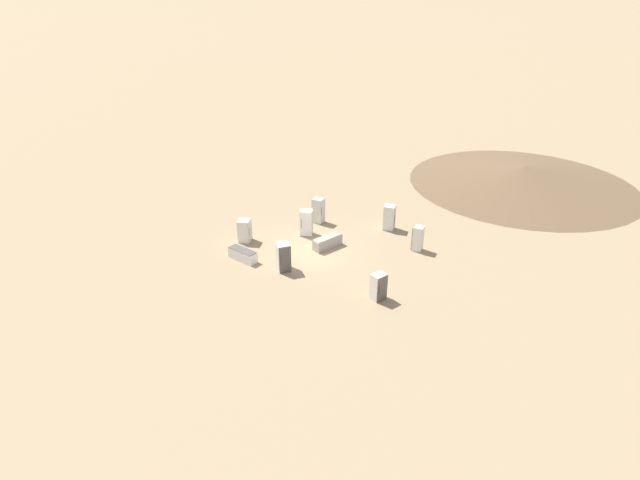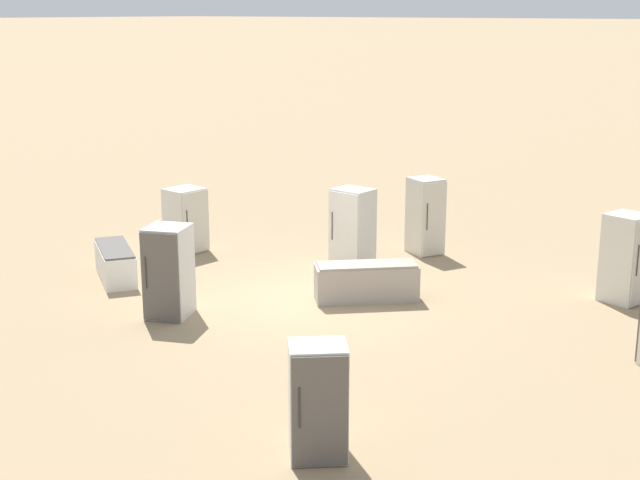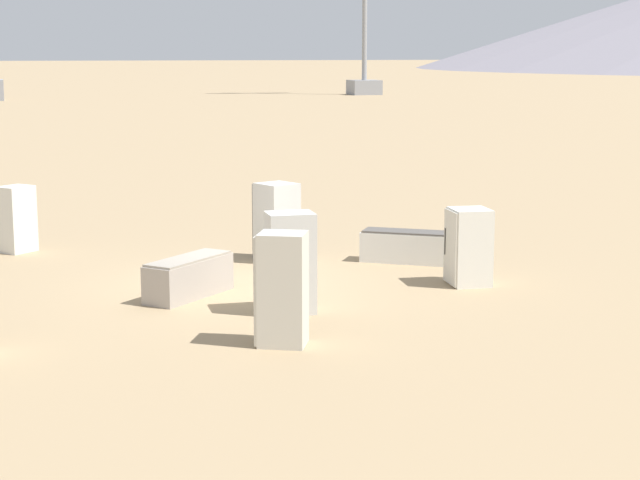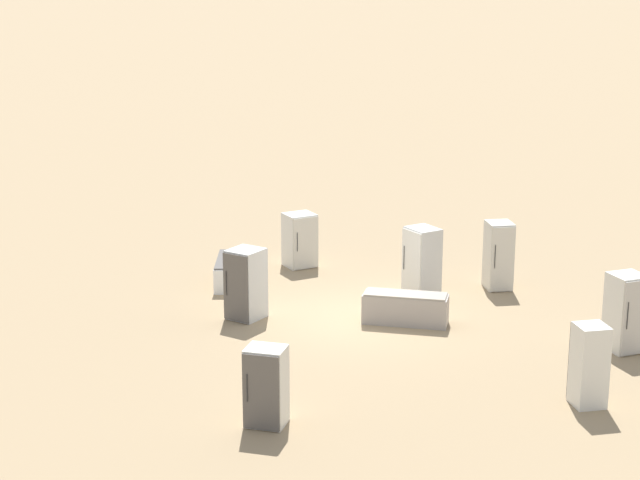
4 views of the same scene
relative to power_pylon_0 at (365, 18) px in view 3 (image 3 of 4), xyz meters
name	(u,v)px [view 3 (image 3 of 4)]	position (x,y,z in m)	size (l,w,h in m)	color
ground_plane	(229,286)	(-30.24, -83.05, -7.51)	(1000.00, 1000.00, 0.00)	#9E8460
power_pylon_0	(365,18)	(0.00, 0.00, 0.00)	(8.45, 2.90, 24.15)	gray
discarded_fridge_1	(282,289)	(-30.28, -87.22, -6.67)	(0.89, 0.83, 1.67)	beige
discarded_fridge_2	(406,247)	(-26.32, -81.86, -7.19)	(1.85, 1.49, 0.65)	white
discarded_fridge_3	(189,277)	(-31.09, -83.73, -7.16)	(1.77, 1.75, 0.70)	#A89E93
discarded_fridge_4	(16,219)	(-33.96, -78.45, -6.80)	(0.90, 0.89, 1.42)	silver
discarded_fridge_5	(276,222)	(-28.82, -80.95, -6.71)	(0.93, 0.97, 1.60)	silver
discarded_fridge_6	(290,263)	(-29.66, -85.32, -6.68)	(0.79, 0.68, 1.67)	silver
discarded_fridge_7	(468,247)	(-25.98, -84.18, -6.80)	(0.78, 0.81, 1.42)	silver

